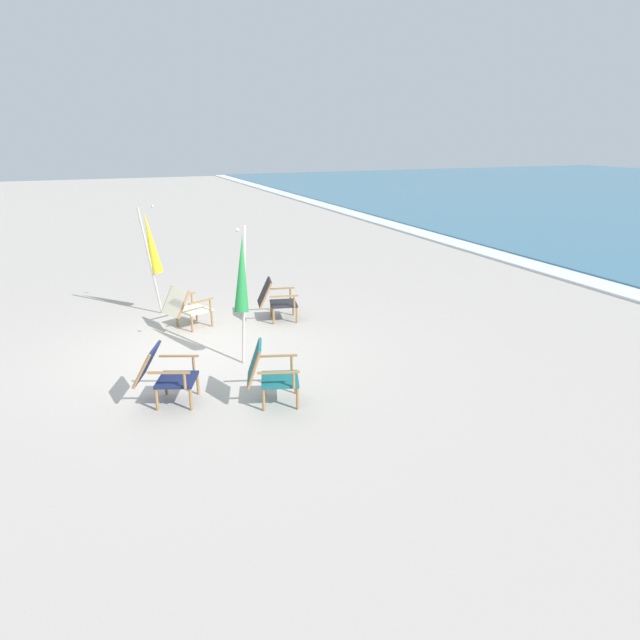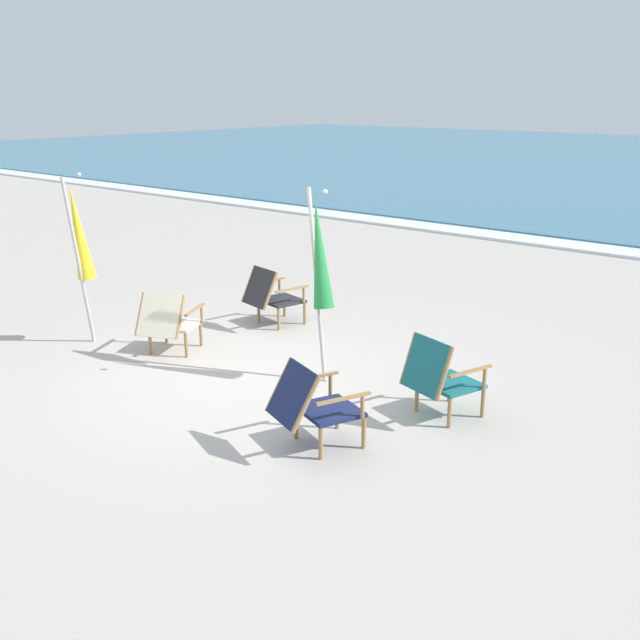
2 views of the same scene
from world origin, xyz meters
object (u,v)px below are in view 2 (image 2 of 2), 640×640
Objects in this scene: beach_chair_front_left at (272,295)px; umbrella_furled_green at (319,256)px; beach_chair_mid_center at (439,376)px; beach_chair_back_left at (313,403)px; umbrella_furled_yellow at (79,234)px; beach_chair_back_right at (168,321)px.

umbrella_furled_green is at bearing -31.62° from beach_chair_front_left.
umbrella_furled_green is (1.70, -1.05, 0.93)m from beach_chair_front_left.
beach_chair_mid_center reaches higher than beach_chair_back_left.
beach_chair_back_left is 0.43× the size of umbrella_furled_yellow.
beach_chair_mid_center is 0.90× the size of beach_chair_back_left.
beach_chair_front_left reaches higher than beach_chair_back_left.
umbrella_furled_yellow is (-1.11, -0.39, 0.96)m from beach_chair_back_right.
beach_chair_back_left is at bearing -52.28° from umbrella_furled_green.
beach_chair_mid_center is 0.39× the size of umbrella_furled_yellow.
beach_chair_back_left is 4.14m from umbrella_furled_yellow.
beach_chair_mid_center is (3.42, 0.48, 0.01)m from beach_chair_back_right.
beach_chair_back_left is at bearing -112.49° from beach_chair_mid_center.
beach_chair_front_left is (-3.28, 1.16, -0.01)m from beach_chair_mid_center.
beach_chair_front_left is 2.20m from umbrella_furled_green.
beach_chair_back_left is (2.90, -0.78, 0.00)m from beach_chair_back_right.
umbrella_furled_green reaches higher than beach_chair_front_left.
umbrella_furled_yellow is (-2.95, -0.98, 0.02)m from umbrella_furled_green.
umbrella_furled_yellow is at bearing 174.43° from beach_chair_back_left.
beach_chair_mid_center reaches higher than beach_chair_front_left.
beach_chair_back_right is 0.44× the size of umbrella_furled_yellow.
umbrella_furled_green is at bearing 127.72° from beach_chair_back_left.
umbrella_furled_green reaches higher than beach_chair_back_left.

